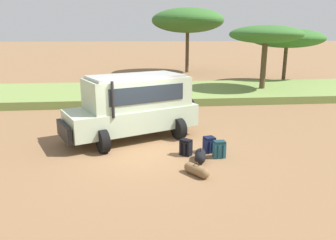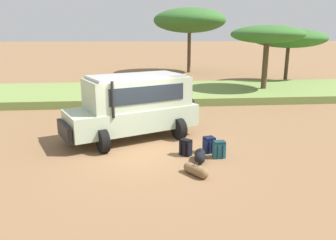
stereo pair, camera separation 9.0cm
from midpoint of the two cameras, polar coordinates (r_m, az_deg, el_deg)
ground_plane at (r=11.32m, az=-4.17°, el=-5.61°), size 320.00×320.00×0.00m
grass_bank at (r=21.39m, az=-4.88°, el=4.76°), size 120.00×7.00×0.44m
safari_vehicle at (r=12.58m, az=-5.66°, el=2.59°), size 5.37×3.86×2.44m
backpack_beside_front_wheel at (r=10.87m, az=9.12°, el=-5.10°), size 0.39×0.38×0.57m
backpack_cluster_center at (r=11.30m, az=7.37°, el=-4.30°), size 0.43×0.48×0.55m
backpack_near_rear_wheel at (r=10.96m, az=3.38°, el=-4.82°), size 0.46×0.46×0.55m
duffel_bag_low_black_case at (r=10.53m, az=5.83°, el=-6.26°), size 0.44×0.80×0.44m
duffel_bag_soft_canvas at (r=9.53m, az=5.16°, el=-8.71°), size 0.64×0.79×0.40m
acacia_tree_far_left at (r=34.51m, az=3.85°, el=16.90°), size 7.27×7.57×6.43m
acacia_tree_left_mid at (r=22.29m, az=17.02°, el=13.99°), size 4.60×4.63×4.46m
acacia_tree_centre_back at (r=28.63m, az=20.41°, el=13.17°), size 5.95×5.48×4.32m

